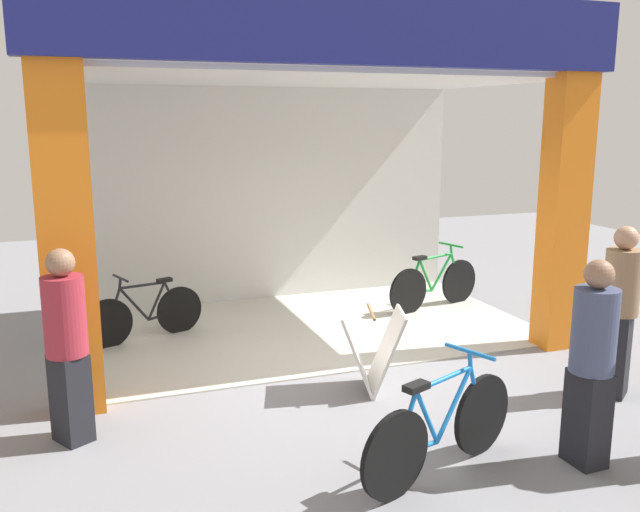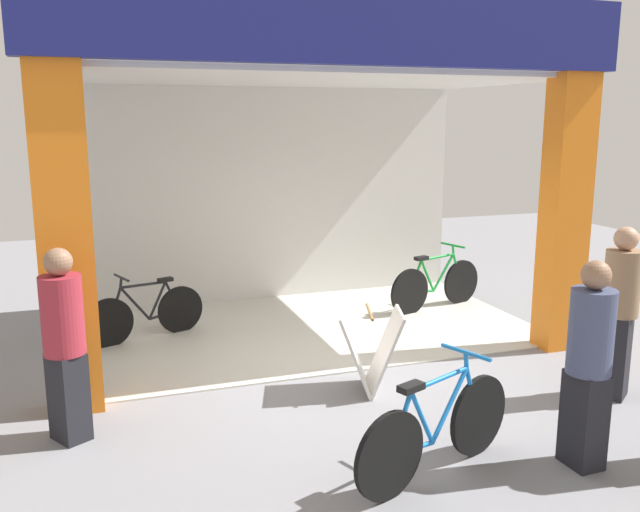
{
  "view_description": "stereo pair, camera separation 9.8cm",
  "coord_description": "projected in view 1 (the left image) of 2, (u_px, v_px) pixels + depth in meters",
  "views": [
    {
      "loc": [
        -2.63,
        -6.48,
        2.75
      ],
      "look_at": [
        0.0,
        0.85,
        1.15
      ],
      "focal_mm": 37.93,
      "sensor_mm": 36.0,
      "label": 1
    },
    {
      "loc": [
        -2.53,
        -6.51,
        2.75
      ],
      "look_at": [
        0.0,
        0.85,
        1.15
      ],
      "focal_mm": 37.93,
      "sensor_mm": 36.0,
      "label": 2
    }
  ],
  "objects": [
    {
      "name": "sandwich_board_sign",
      "position": [
        370.0,
        351.0,
        6.86
      ],
      "size": [
        0.8,
        0.73,
        0.86
      ],
      "color": "silver",
      "rests_on": "ground"
    },
    {
      "name": "bicycle_inside_0",
      "position": [
        434.0,
        284.0,
        9.82
      ],
      "size": [
        1.65,
        0.56,
        0.93
      ],
      "color": "black",
      "rests_on": "ground"
    },
    {
      "name": "bicycle_inside_1",
      "position": [
        145.0,
        314.0,
        8.42
      ],
      "size": [
        1.49,
        0.58,
        0.86
      ],
      "color": "black",
      "rests_on": "ground"
    },
    {
      "name": "ground_plane",
      "position": [
        346.0,
        373.0,
        7.39
      ],
      "size": [
        20.0,
        20.0,
        0.0
      ],
      "primitive_type": "plane",
      "color": "gray",
      "rests_on": "ground"
    },
    {
      "name": "pedestrian_0",
      "position": [
        592.0,
        361.0,
        5.3
      ],
      "size": [
        0.36,
        0.36,
        1.69
      ],
      "color": "black",
      "rests_on": "ground"
    },
    {
      "name": "pedestrian_2",
      "position": [
        620.0,
        309.0,
        6.66
      ],
      "size": [
        0.48,
        0.48,
        1.72
      ],
      "color": "black",
      "rests_on": "ground"
    },
    {
      "name": "pedestrian_1",
      "position": [
        67.0,
        343.0,
        5.69
      ],
      "size": [
        0.48,
        0.48,
        1.7
      ],
      "color": "black",
      "rests_on": "ground"
    },
    {
      "name": "bicycle_parked_0",
      "position": [
        441.0,
        429.0,
        5.23
      ],
      "size": [
        1.63,
        0.68,
        0.95
      ],
      "color": "black",
      "rests_on": "ground"
    },
    {
      "name": "shop_facade",
      "position": [
        296.0,
        166.0,
        8.58
      ],
      "size": [
        6.2,
        3.69,
        3.98
      ],
      "color": "beige",
      "rests_on": "ground"
    }
  ]
}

